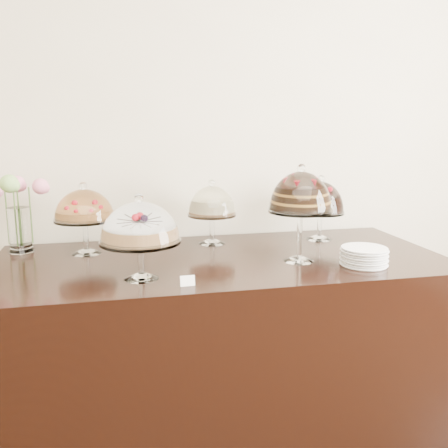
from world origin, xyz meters
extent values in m
cube|color=beige|center=(0.00, 3.00, 1.50)|extent=(5.00, 0.04, 3.00)
cube|color=black|center=(0.05, 2.45, 0.45)|extent=(2.20, 1.00, 0.90)
cone|color=white|center=(-0.35, 2.19, 0.91)|extent=(0.15, 0.15, 0.02)
cylinder|color=white|center=(-0.35, 2.19, 0.99)|extent=(0.03, 0.03, 0.13)
cylinder|color=white|center=(-0.35, 2.19, 1.06)|extent=(0.34, 0.34, 0.01)
cylinder|color=tan|center=(-0.35, 2.19, 1.10)|extent=(0.28, 0.28, 0.06)
sphere|color=red|center=(-0.28, 2.22, 1.13)|extent=(0.02, 0.02, 0.02)
sphere|color=red|center=(-0.41, 2.25, 1.13)|extent=(0.02, 0.02, 0.02)
sphere|color=red|center=(-0.37, 2.12, 1.13)|extent=(0.02, 0.02, 0.02)
sphere|color=white|center=(-0.35, 2.19, 1.25)|extent=(0.04, 0.04, 0.04)
cone|color=white|center=(0.40, 2.31, 0.91)|extent=(0.15, 0.15, 0.02)
cylinder|color=white|center=(0.40, 2.31, 1.03)|extent=(0.03, 0.03, 0.22)
cylinder|color=white|center=(0.40, 2.31, 1.15)|extent=(0.30, 0.30, 0.01)
cylinder|color=black|center=(0.40, 2.31, 1.21)|extent=(0.23, 0.23, 0.11)
sphere|color=red|center=(0.46, 2.33, 1.27)|extent=(0.02, 0.02, 0.02)
sphere|color=red|center=(0.41, 2.37, 1.27)|extent=(0.02, 0.02, 0.02)
sphere|color=red|center=(0.34, 2.33, 1.27)|extent=(0.02, 0.02, 0.02)
sphere|color=red|center=(0.37, 2.26, 1.27)|extent=(0.02, 0.02, 0.02)
sphere|color=red|center=(0.44, 2.26, 1.27)|extent=(0.02, 0.02, 0.02)
sphere|color=white|center=(0.40, 2.31, 1.35)|extent=(0.04, 0.04, 0.04)
cone|color=white|center=(0.07, 2.75, 0.91)|extent=(0.15, 0.15, 0.02)
cylinder|color=white|center=(0.07, 2.75, 0.99)|extent=(0.03, 0.03, 0.13)
cylinder|color=white|center=(0.07, 2.75, 1.06)|extent=(0.27, 0.27, 0.01)
cylinder|color=#F2E8BB|center=(0.07, 2.75, 1.11)|extent=(0.22, 0.22, 0.08)
sphere|color=white|center=(0.07, 2.75, 1.24)|extent=(0.04, 0.04, 0.04)
cone|color=white|center=(0.68, 2.71, 0.91)|extent=(0.15, 0.15, 0.02)
cylinder|color=white|center=(0.68, 2.71, 0.99)|extent=(0.03, 0.03, 0.13)
cylinder|color=white|center=(0.68, 2.71, 1.06)|extent=(0.27, 0.27, 0.01)
cylinder|color=black|center=(0.68, 2.71, 1.11)|extent=(0.21, 0.21, 0.08)
sphere|color=red|center=(0.74, 2.73, 1.16)|extent=(0.02, 0.02, 0.02)
sphere|color=red|center=(0.64, 2.75, 1.16)|extent=(0.02, 0.02, 0.02)
sphere|color=red|center=(0.67, 2.66, 1.16)|extent=(0.02, 0.02, 0.02)
sphere|color=white|center=(0.68, 2.71, 1.25)|extent=(0.04, 0.04, 0.04)
cone|color=white|center=(-0.60, 2.68, 0.91)|extent=(0.15, 0.15, 0.02)
cylinder|color=white|center=(-0.60, 2.68, 1.00)|extent=(0.03, 0.03, 0.15)
cylinder|color=white|center=(-0.60, 2.68, 1.08)|extent=(0.30, 0.30, 0.01)
cylinder|color=#BE7937|center=(-0.60, 2.68, 1.10)|extent=(0.24, 0.24, 0.04)
sphere|color=red|center=(-0.54, 2.70, 1.13)|extent=(0.02, 0.02, 0.02)
sphere|color=red|center=(-0.59, 2.75, 1.13)|extent=(0.02, 0.02, 0.02)
sphere|color=red|center=(-0.65, 2.73, 1.13)|extent=(0.02, 0.02, 0.02)
sphere|color=red|center=(-0.67, 2.66, 1.13)|extent=(0.02, 0.02, 0.02)
sphere|color=red|center=(-0.62, 2.62, 1.13)|extent=(0.02, 0.02, 0.02)
sphere|color=red|center=(-0.55, 2.64, 1.13)|extent=(0.02, 0.02, 0.02)
sphere|color=white|center=(-0.60, 2.68, 1.25)|extent=(0.04, 0.04, 0.04)
cylinder|color=white|center=(-0.93, 2.80, 1.02)|extent=(0.11, 0.11, 0.23)
cylinder|color=#476B2D|center=(-0.88, 2.81, 1.09)|extent=(0.01, 0.01, 0.29)
sphere|color=pink|center=(-0.82, 2.82, 1.23)|extent=(0.08, 0.08, 0.08)
cylinder|color=#476B2D|center=(-0.94, 2.83, 1.09)|extent=(0.01, 0.01, 0.30)
sphere|color=pink|center=(-0.94, 2.87, 1.24)|extent=(0.09, 0.09, 0.09)
cylinder|color=#476B2D|center=(-0.99, 2.81, 1.08)|extent=(0.01, 0.01, 0.28)
cylinder|color=#476B2D|center=(-0.94, 2.75, 1.10)|extent=(0.01, 0.01, 0.32)
sphere|color=#7CA952|center=(-0.95, 2.70, 1.26)|extent=(0.09, 0.09, 0.09)
cylinder|color=white|center=(0.68, 2.18, 0.90)|extent=(0.22, 0.22, 0.01)
cylinder|color=white|center=(0.68, 2.18, 0.92)|extent=(0.21, 0.21, 0.01)
cylinder|color=white|center=(0.68, 2.18, 0.93)|extent=(0.22, 0.22, 0.01)
cylinder|color=white|center=(0.68, 2.18, 0.94)|extent=(0.21, 0.21, 0.01)
cylinder|color=white|center=(0.68, 2.18, 0.95)|extent=(0.22, 0.22, 0.01)
cylinder|color=white|center=(0.68, 2.18, 0.96)|extent=(0.21, 0.21, 0.01)
cylinder|color=white|center=(0.68, 2.18, 0.97)|extent=(0.22, 0.22, 0.01)
cylinder|color=white|center=(0.68, 2.18, 0.98)|extent=(0.21, 0.21, 0.01)
cube|color=white|center=(-0.18, 2.05, 0.92)|extent=(0.06, 0.02, 0.04)
camera|label=1|loc=(-0.46, 0.12, 1.55)|focal=40.00mm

